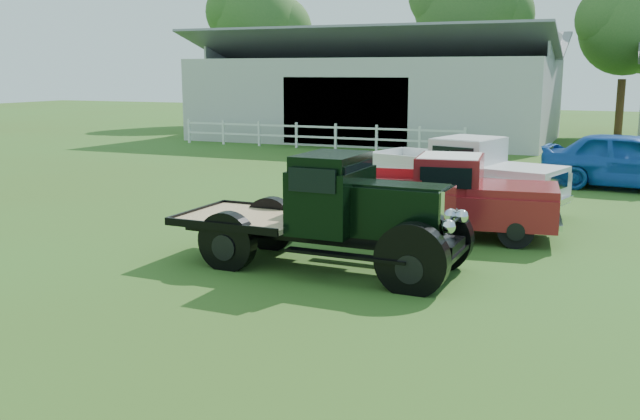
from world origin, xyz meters
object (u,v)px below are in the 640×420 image
at_px(vintage_flatbed, 326,211).
at_px(misc_car_blue, 630,161).
at_px(red_pickup, 445,195).
at_px(white_pickup, 464,175).

xyz_separation_m(vintage_flatbed, misc_car_blue, (5.16, 11.87, -0.17)).
xyz_separation_m(red_pickup, misc_car_blue, (3.77, 8.40, -0.01)).
relative_size(vintage_flatbed, misc_car_blue, 1.03).
bearing_deg(white_pickup, vintage_flatbed, -85.61).
bearing_deg(red_pickup, misc_car_blue, 58.84).
height_order(vintage_flatbed, red_pickup, vintage_flatbed).
height_order(vintage_flatbed, white_pickup, vintage_flatbed).
bearing_deg(vintage_flatbed, misc_car_blue, 67.88).
bearing_deg(misc_car_blue, red_pickup, 162.41).
distance_m(vintage_flatbed, red_pickup, 3.74).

